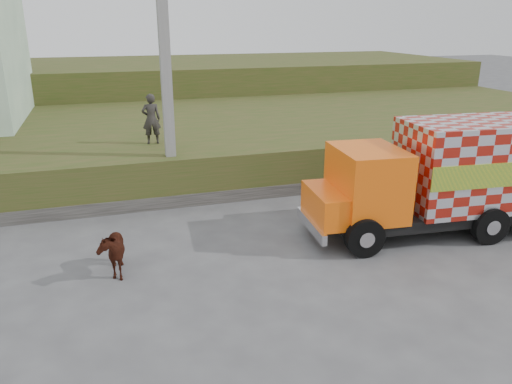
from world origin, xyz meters
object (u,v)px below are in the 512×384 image
object	(u,v)px
cow	(111,250)
pedestrian	(151,119)
utility_pole	(166,70)
cargo_truck	(447,176)

from	to	relation	value
cow	pedestrian	distance (m)	6.57
utility_pole	cargo_truck	world-z (taller)	utility_pole
cargo_truck	cow	world-z (taller)	cargo_truck
cargo_truck	pedestrian	bearing A→B (deg)	143.04
utility_pole	cow	size ratio (longest dim) A/B	6.03
cargo_truck	pedestrian	xyz separation A→B (m)	(-7.00, 6.24, 0.79)
cow	pedestrian	xyz separation A→B (m)	(1.65, 6.10, 1.78)
cow	utility_pole	bearing A→B (deg)	64.54
cargo_truck	cow	distance (m)	8.71
cargo_truck	pedestrian	world-z (taller)	pedestrian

